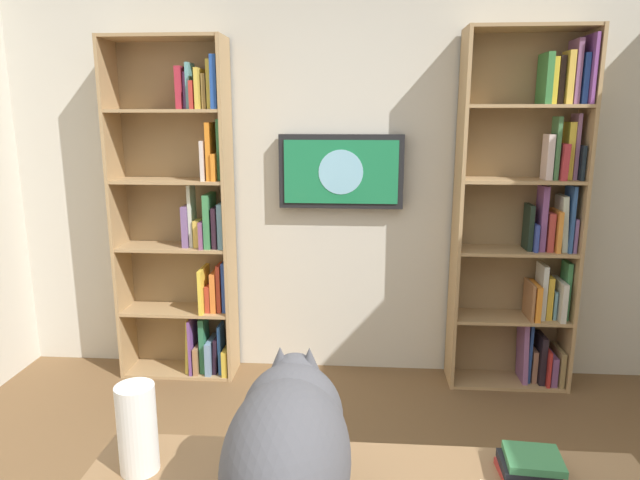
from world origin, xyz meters
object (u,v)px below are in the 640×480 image
bookshelf_left (531,219)px  wall_mounted_tv (341,172)px  desk_book_stack (530,466)px  cat (288,446)px  paper_towel_roll (137,428)px  bookshelf_right (188,221)px

bookshelf_left → wall_mounted_tv: bearing=-4.1°
wall_mounted_tv → desk_book_stack: bearing=105.8°
cat → paper_towel_roll: (0.45, -0.17, -0.07)m
bookshelf_right → desk_book_stack: bearing=127.7°
cat → paper_towel_roll: 0.49m
wall_mounted_tv → cat: size_ratio=1.22×
wall_mounted_tv → cat: (0.04, 2.38, -0.44)m
cat → desk_book_stack: cat is taller
paper_towel_roll → bookshelf_left: bearing=-128.2°
bookshelf_left → desk_book_stack: bearing=74.6°
wall_mounted_tv → paper_towel_roll: wall_mounted_tv is taller
bookshelf_right → desk_book_stack: (-1.61, 2.08, -0.29)m
bookshelf_left → cat: 2.61m
bookshelf_left → wall_mounted_tv: bookshelf_left is taller
bookshelf_right → wall_mounted_tv: (-0.99, -0.08, 0.32)m
wall_mounted_tv → cat: bearing=89.0°
cat → paper_towel_roll: bearing=-20.3°
bookshelf_right → paper_towel_roll: (-0.50, 2.13, -0.19)m
wall_mounted_tv → paper_towel_roll: 2.33m
bookshelf_left → wall_mounted_tv: (1.19, -0.09, 0.28)m
paper_towel_roll → wall_mounted_tv: bearing=-102.5°
paper_towel_roll → desk_book_stack: (-1.11, -0.05, -0.10)m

